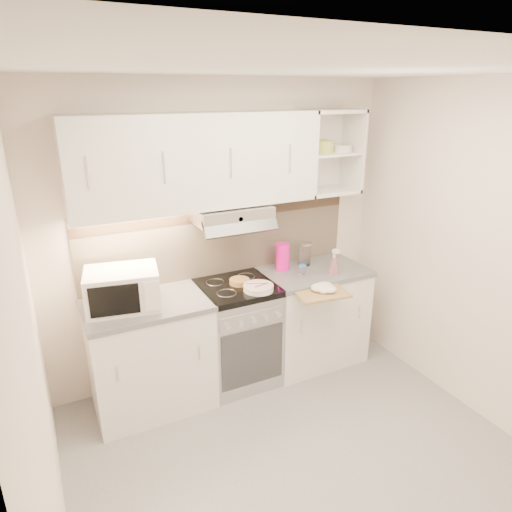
% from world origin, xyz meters
% --- Properties ---
extents(ground, '(3.00, 3.00, 0.00)m').
position_xyz_m(ground, '(0.00, 0.00, 0.00)').
color(ground, '#97979A').
rests_on(ground, ground).
extents(room_shell, '(3.04, 2.84, 2.52)m').
position_xyz_m(room_shell, '(0.00, 0.37, 1.63)').
color(room_shell, silver).
rests_on(room_shell, ground).
extents(base_cabinet_left, '(0.90, 0.60, 0.86)m').
position_xyz_m(base_cabinet_left, '(-0.75, 1.10, 0.43)').
color(base_cabinet_left, white).
rests_on(base_cabinet_left, ground).
extents(worktop_left, '(0.92, 0.62, 0.04)m').
position_xyz_m(worktop_left, '(-0.75, 1.10, 0.88)').
color(worktop_left, slate).
rests_on(worktop_left, base_cabinet_left).
extents(base_cabinet_right, '(0.90, 0.60, 0.86)m').
position_xyz_m(base_cabinet_right, '(0.75, 1.10, 0.43)').
color(base_cabinet_right, white).
rests_on(base_cabinet_right, ground).
extents(worktop_right, '(0.92, 0.62, 0.04)m').
position_xyz_m(worktop_right, '(0.75, 1.10, 0.88)').
color(worktop_right, slate).
rests_on(worktop_right, base_cabinet_right).
extents(electric_range, '(0.60, 0.60, 0.90)m').
position_xyz_m(electric_range, '(0.00, 1.10, 0.45)').
color(electric_range, '#B7B7BC').
rests_on(electric_range, ground).
extents(microwave, '(0.57, 0.46, 0.29)m').
position_xyz_m(microwave, '(-0.91, 1.10, 1.04)').
color(microwave, silver).
rests_on(microwave, worktop_left).
extents(watering_can, '(0.22, 0.11, 0.19)m').
position_xyz_m(watering_can, '(-0.81, 1.02, 0.97)').
color(watering_can, white).
rests_on(watering_can, worktop_left).
extents(plate_stack, '(0.24, 0.24, 0.05)m').
position_xyz_m(plate_stack, '(0.11, 0.92, 0.92)').
color(plate_stack, white).
rests_on(plate_stack, electric_range).
extents(bread_loaf, '(0.17, 0.17, 0.04)m').
position_xyz_m(bread_loaf, '(0.03, 1.11, 0.92)').
color(bread_loaf, olive).
rests_on(bread_loaf, electric_range).
extents(pink_pitcher, '(0.13, 0.12, 0.24)m').
position_xyz_m(pink_pitcher, '(0.51, 1.23, 1.02)').
color(pink_pitcher, '#FC0EA1').
rests_on(pink_pitcher, worktop_right).
extents(glass_jar, '(0.11, 0.11, 0.21)m').
position_xyz_m(glass_jar, '(0.74, 1.24, 1.01)').
color(glass_jar, silver).
rests_on(glass_jar, worktop_right).
extents(spice_jar, '(0.06, 0.06, 0.09)m').
position_xyz_m(spice_jar, '(0.60, 1.05, 0.94)').
color(spice_jar, silver).
rests_on(spice_jar, worktop_right).
extents(spray_bottle, '(0.09, 0.09, 0.24)m').
position_xyz_m(spray_bottle, '(0.86, 0.95, 0.99)').
color(spray_bottle, pink).
rests_on(spray_bottle, worktop_right).
extents(cutting_board, '(0.45, 0.42, 0.02)m').
position_xyz_m(cutting_board, '(0.57, 0.74, 0.87)').
color(cutting_board, tan).
rests_on(cutting_board, base_cabinet_right).
extents(dish_towel, '(0.25, 0.22, 0.06)m').
position_xyz_m(dish_towel, '(0.59, 0.71, 0.91)').
color(dish_towel, white).
rests_on(dish_towel, cutting_board).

